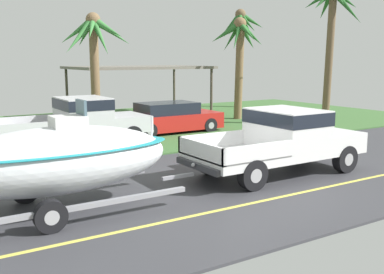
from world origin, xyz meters
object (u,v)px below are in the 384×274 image
(carport_awning, at_px, (139,69))
(palm_tree_near_left, at_px, (94,44))
(palm_tree_near_right, at_px, (332,21))
(boat_on_trailer, at_px, (57,160))
(parked_sedan_far, at_px, (170,118))
(palm_tree_far_left, at_px, (239,46))
(palm_tree_far_right, at_px, (240,34))
(parked_pickup_background, at_px, (82,120))
(pickup_truck_towing, at_px, (285,137))

(carport_awning, distance_m, palm_tree_near_left, 4.63)
(carport_awning, relative_size, palm_tree_near_right, 1.07)
(palm_tree_near_left, bearing_deg, boat_on_trailer, -114.65)
(parked_sedan_far, relative_size, palm_tree_far_left, 0.82)
(palm_tree_near_left, relative_size, palm_tree_far_left, 0.98)
(palm_tree_near_right, bearing_deg, carport_awning, 132.66)
(palm_tree_far_left, bearing_deg, palm_tree_far_right, 51.82)
(parked_sedan_far, bearing_deg, palm_tree_far_right, 36.93)
(palm_tree_near_left, bearing_deg, palm_tree_near_right, -24.04)
(parked_pickup_background, height_order, palm_tree_near_left, palm_tree_near_left)
(parked_pickup_background, distance_m, palm_tree_near_right, 12.88)
(boat_on_trailer, bearing_deg, palm_tree_near_right, 21.43)
(carport_awning, relative_size, palm_tree_far_left, 1.34)
(parked_pickup_background, relative_size, palm_tree_far_right, 0.90)
(pickup_truck_towing, distance_m, palm_tree_near_right, 11.15)
(parked_pickup_background, bearing_deg, palm_tree_far_left, 17.49)
(pickup_truck_towing, relative_size, palm_tree_near_right, 0.81)
(boat_on_trailer, bearing_deg, parked_pickup_background, 67.08)
(parked_pickup_background, relative_size, palm_tree_near_left, 1.10)
(pickup_truck_towing, distance_m, palm_tree_far_left, 12.09)
(carport_awning, bearing_deg, parked_sedan_far, -101.21)
(pickup_truck_towing, distance_m, carport_awning, 13.50)
(carport_awning, height_order, palm_tree_far_right, palm_tree_far_right)
(palm_tree_far_left, distance_m, palm_tree_far_right, 6.40)
(palm_tree_near_right, bearing_deg, palm_tree_far_left, 120.61)
(pickup_truck_towing, bearing_deg, boat_on_trailer, 180.00)
(parked_pickup_background, height_order, palm_tree_far_right, palm_tree_far_right)
(boat_on_trailer, height_order, parked_pickup_background, boat_on_trailer)
(pickup_truck_towing, bearing_deg, palm_tree_near_left, 99.56)
(boat_on_trailer, xyz_separation_m, parked_pickup_background, (2.93, 6.94, -0.13))
(boat_on_trailer, relative_size, palm_tree_near_left, 1.16)
(palm_tree_far_right, bearing_deg, palm_tree_far_left, -128.18)
(carport_awning, xyz_separation_m, palm_tree_far_left, (4.34, -3.25, 1.20))
(parked_sedan_far, xyz_separation_m, palm_tree_near_left, (-2.49, 2.52, 3.28))
(parked_sedan_far, bearing_deg, palm_tree_near_right, -14.84)
(pickup_truck_towing, distance_m, parked_sedan_far, 8.05)
(parked_pickup_background, distance_m, parked_sedan_far, 4.53)
(palm_tree_near_left, bearing_deg, pickup_truck_towing, -80.44)
(palm_tree_far_left, height_order, palm_tree_far_right, palm_tree_far_right)
(pickup_truck_towing, relative_size, palm_tree_far_left, 1.02)
(palm_tree_far_right, bearing_deg, pickup_truck_towing, -123.74)
(boat_on_trailer, relative_size, palm_tree_near_right, 0.91)
(pickup_truck_towing, xyz_separation_m, palm_tree_far_left, (6.10, 10.02, 2.92))
(palm_tree_far_left, bearing_deg, boat_on_trailer, -141.75)
(carport_awning, distance_m, palm_tree_far_left, 5.56)
(boat_on_trailer, xyz_separation_m, parked_sedan_far, (7.32, 8.01, -0.50))
(carport_awning, relative_size, palm_tree_far_right, 1.12)
(boat_on_trailer, bearing_deg, palm_tree_far_left, 38.25)
(palm_tree_far_left, bearing_deg, parked_sedan_far, -159.50)
(parked_pickup_background, relative_size, palm_tree_far_left, 1.07)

